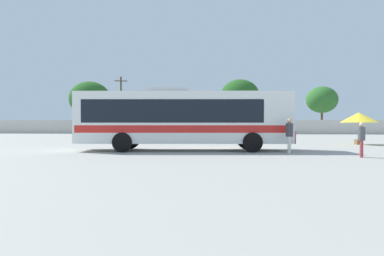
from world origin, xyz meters
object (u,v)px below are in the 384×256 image
at_px(vendor_umbrella_near_gate_yellow, 359,118).
at_px(parked_car_second_red, 138,128).
at_px(roadside_tree_midright, 240,96).
at_px(utility_pole_near, 121,104).
at_px(attendant_by_bus_door, 289,134).
at_px(roadside_tree_left, 90,99).
at_px(passenger_waiting_on_apron, 362,138).
at_px(roadside_tree_midleft, 154,108).
at_px(parked_car_leftmost_grey, 96,128).
at_px(coach_bus_white_red, 182,117).
at_px(roadside_tree_right, 322,100).

bearing_deg(vendor_umbrella_near_gate_yellow, parked_car_second_red, 137.47).
bearing_deg(roadside_tree_midright, utility_pole_near, -169.47).
xyz_separation_m(attendant_by_bus_door, roadside_tree_midright, (-0.69, 36.36, 4.47)).
bearing_deg(roadside_tree_left, parked_car_second_red, -37.83).
bearing_deg(passenger_waiting_on_apron, roadside_tree_left, 125.97).
relative_size(roadside_tree_midleft, roadside_tree_midright, 0.70).
bearing_deg(utility_pole_near, passenger_waiting_on_apron, -59.29).
bearing_deg(parked_car_leftmost_grey, parked_car_second_red, -6.49).
bearing_deg(attendant_by_bus_door, roadside_tree_midright, 91.09).
xyz_separation_m(coach_bus_white_red, roadside_tree_left, (-16.85, 31.59, 3.10)).
bearing_deg(utility_pole_near, coach_bus_white_red, -68.81).
relative_size(attendant_by_bus_door, roadside_tree_right, 0.26).
height_order(passenger_waiting_on_apron, vendor_umbrella_near_gate_yellow, vendor_umbrella_near_gate_yellow).
distance_m(parked_car_leftmost_grey, roadside_tree_right, 32.73).
relative_size(attendant_by_bus_door, roadside_tree_midright, 0.22).
xyz_separation_m(vendor_umbrella_near_gate_yellow, roadside_tree_left, (-28.72, 25.13, 3.07)).
relative_size(coach_bus_white_red, roadside_tree_right, 1.72).
bearing_deg(passenger_waiting_on_apron, parked_car_leftmost_grey, 127.66).
relative_size(coach_bus_white_red, passenger_waiting_on_apron, 7.54).
relative_size(roadside_tree_midright, roadside_tree_right, 1.15).
xyz_separation_m(vendor_umbrella_near_gate_yellow, roadside_tree_right, (5.19, 29.26, 3.01)).
height_order(coach_bus_white_red, attendant_by_bus_door, coach_bus_white_red).
relative_size(vendor_umbrella_near_gate_yellow, parked_car_leftmost_grey, 0.59).
height_order(passenger_waiting_on_apron, parked_car_leftmost_grey, passenger_waiting_on_apron).
bearing_deg(parked_car_leftmost_grey, coach_bus_white_red, -61.65).
bearing_deg(passenger_waiting_on_apron, utility_pole_near, 120.71).
bearing_deg(utility_pole_near, roadside_tree_midleft, 45.75).
distance_m(parked_car_second_red, roadside_tree_midleft, 11.21).
relative_size(attendant_by_bus_door, passenger_waiting_on_apron, 1.12).
xyz_separation_m(roadside_tree_left, roadside_tree_midright, (21.75, 3.17, 0.52)).
relative_size(attendant_by_bus_door, utility_pole_near, 0.22).
relative_size(vendor_umbrella_near_gate_yellow, roadside_tree_left, 0.35).
xyz_separation_m(attendant_by_bus_door, roadside_tree_midleft, (-13.82, 37.30, 2.76)).
distance_m(roadside_tree_midright, roadside_tree_right, 12.21).
relative_size(passenger_waiting_on_apron, parked_car_second_red, 0.35).
bearing_deg(parked_car_second_red, passenger_waiting_on_apron, -59.37).
relative_size(roadside_tree_midleft, roadside_tree_right, 0.81).
bearing_deg(parked_car_leftmost_grey, utility_pole_near, 75.83).
distance_m(coach_bus_white_red, vendor_umbrella_near_gate_yellow, 13.51).
bearing_deg(parked_car_second_red, attendant_by_bus_door, -62.46).
height_order(passenger_waiting_on_apron, utility_pole_near, utility_pole_near).
xyz_separation_m(coach_bus_white_red, parked_car_second_red, (-8.22, 24.88, -1.04)).
bearing_deg(roadside_tree_midleft, roadside_tree_left, -154.53).
distance_m(attendant_by_bus_door, roadside_tree_midleft, 39.87).
bearing_deg(utility_pole_near, vendor_umbrella_near_gate_yellow, -46.17).
xyz_separation_m(passenger_waiting_on_apron, parked_car_second_red, (-16.69, 28.19, -0.08)).
distance_m(roadside_tree_midleft, roadside_tree_midright, 13.27).
height_order(parked_car_leftmost_grey, roadside_tree_right, roadside_tree_right).
height_order(roadside_tree_left, roadside_tree_midleft, roadside_tree_left).
xyz_separation_m(vendor_umbrella_near_gate_yellow, roadside_tree_midleft, (-20.09, 29.24, 1.87)).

